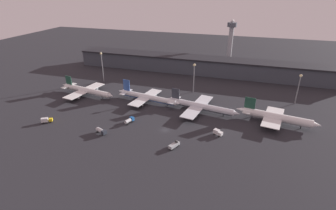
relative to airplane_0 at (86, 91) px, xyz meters
The scene contains 15 objects.
ground 75.04m from the airplane_0, 23.88° to the right, with size 600.00×600.00×0.00m, color #26262B.
terminal_building 101.07m from the airplane_0, 47.26° to the left, with size 228.14×20.09×14.09m.
airplane_0 is the anchor object (origin of this frame).
airplane_1 45.74m from the airplane_0, ahead, with size 47.97×31.94×12.88m.
airplane_2 81.96m from the airplane_0, ahead, with size 48.71×37.20×12.06m.
airplane_3 125.86m from the airplane_0, ahead, with size 45.44×28.72×12.95m.
service_vehicle_0 89.83m from the airplane_0, 29.90° to the right, with size 4.59×6.69×2.94m.
service_vehicle_1 54.78m from the airplane_0, 31.64° to the right, with size 4.01×6.67×2.80m.
service_vehicle_2 100.12m from the airplane_0, 15.63° to the right, with size 5.28×4.11×3.01m.
service_vehicle_3 42.57m from the airplane_0, 88.18° to the right, with size 6.16×4.81×2.95m.
service_vehicle_4 57.69m from the airplane_0, 49.52° to the right, with size 6.98×4.52×2.80m.
lamp_post_0 30.83m from the airplane_0, 95.18° to the left, with size 1.80×1.80×23.98m.
lamp_post_1 77.36m from the airplane_0, 21.66° to the left, with size 1.80×1.80×21.34m.
lamp_post_2 143.08m from the airplane_0, 11.43° to the left, with size 1.80×1.80×20.29m.
control_tower 150.66m from the airplane_0, 54.01° to the left, with size 9.00×9.00×41.00m.
Camera 1 is at (38.28, -116.88, 72.27)m, focal length 28.00 mm.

